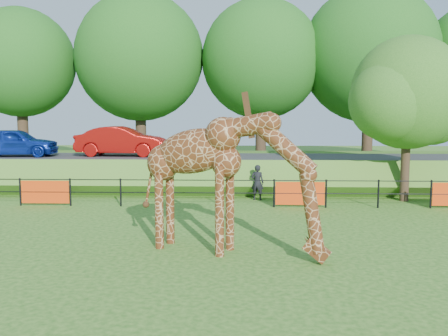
# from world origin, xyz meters

# --- Properties ---
(ground) EXTENTS (90.00, 90.00, 0.00)m
(ground) POSITION_xyz_m (0.00, 0.00, 0.00)
(ground) COLOR #255C17
(ground) RESTS_ON ground
(giraffe) EXTENTS (5.17, 2.77, 3.70)m
(giraffe) POSITION_xyz_m (0.45, 1.54, 1.85)
(giraffe) COLOR #552911
(giraffe) RESTS_ON ground
(perimeter_fence) EXTENTS (28.07, 0.10, 1.10)m
(perimeter_fence) POSITION_xyz_m (0.00, 8.00, 0.55)
(perimeter_fence) COLOR black
(perimeter_fence) RESTS_ON ground
(embankment) EXTENTS (40.00, 9.00, 1.30)m
(embankment) POSITION_xyz_m (0.00, 15.50, 0.65)
(embankment) COLOR #255C17
(embankment) RESTS_ON ground
(road) EXTENTS (40.00, 5.00, 0.12)m
(road) POSITION_xyz_m (0.00, 14.00, 1.36)
(road) COLOR #29292B
(road) RESTS_ON embankment
(car_blue) EXTENTS (4.41, 2.10, 1.46)m
(car_blue) POSITION_xyz_m (-10.93, 14.08, 2.15)
(car_blue) COLOR #1538B2
(car_blue) RESTS_ON road
(car_red) EXTENTS (4.73, 1.91, 1.53)m
(car_red) POSITION_xyz_m (-5.49, 14.52, 2.18)
(car_red) COLOR #AA100C
(car_red) RESTS_ON road
(visitor) EXTENTS (0.62, 0.49, 1.49)m
(visitor) POSITION_xyz_m (1.40, 9.63, 0.75)
(visitor) COLOR black
(visitor) RESTS_ON ground
(tree_east) EXTENTS (5.40, 4.71, 6.76)m
(tree_east) POSITION_xyz_m (7.60, 9.63, 4.28)
(tree_east) COLOR #2F2215
(tree_east) RESTS_ON ground
(bg_tree_line) EXTENTS (37.30, 8.80, 11.82)m
(bg_tree_line) POSITION_xyz_m (1.89, 22.00, 7.19)
(bg_tree_line) COLOR #2F2215
(bg_tree_line) RESTS_ON ground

